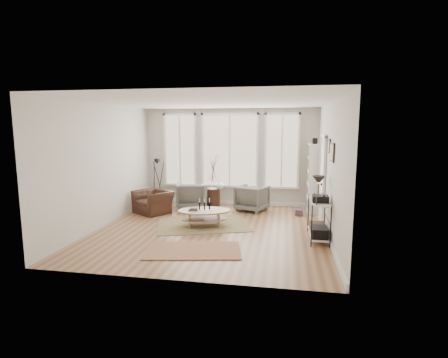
% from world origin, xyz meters
% --- Properties ---
extents(room, '(5.50, 5.54, 2.90)m').
position_xyz_m(room, '(0.02, 0.03, 1.43)').
color(room, '#9E734F').
rests_on(room, ground).
extents(bay_window, '(4.14, 0.12, 2.24)m').
position_xyz_m(bay_window, '(0.00, 2.71, 1.61)').
color(bay_window, tan).
rests_on(bay_window, ground).
extents(door, '(0.09, 1.06, 2.22)m').
position_xyz_m(door, '(2.57, 1.15, 1.12)').
color(door, silver).
rests_on(door, ground).
extents(bookcase, '(0.31, 0.85, 2.06)m').
position_xyz_m(bookcase, '(2.44, 2.23, 0.96)').
color(bookcase, white).
rests_on(bookcase, ground).
extents(low_shelf, '(0.38, 1.08, 1.30)m').
position_xyz_m(low_shelf, '(2.38, -0.30, 0.51)').
color(low_shelf, white).
rests_on(low_shelf, ground).
extents(wall_art, '(0.04, 0.88, 0.44)m').
position_xyz_m(wall_art, '(2.58, -0.27, 1.88)').
color(wall_art, black).
rests_on(wall_art, ground).
extents(rug_main, '(2.56, 2.23, 0.01)m').
position_xyz_m(rug_main, '(-0.29, 0.39, 0.01)').
color(rug_main, brown).
rests_on(rug_main, ground).
extents(rug_runner, '(1.97, 1.32, 0.01)m').
position_xyz_m(rug_runner, '(-0.04, -1.44, 0.01)').
color(rug_runner, brown).
rests_on(rug_runner, ground).
extents(coffee_table, '(1.40, 1.07, 0.57)m').
position_xyz_m(coffee_table, '(-0.23, 0.25, 0.31)').
color(coffee_table, '#A28265').
rests_on(coffee_table, ground).
extents(armchair_left, '(0.97, 0.99, 0.75)m').
position_xyz_m(armchair_left, '(-1.04, 2.05, 0.37)').
color(armchair_left, slate).
rests_on(armchair_left, ground).
extents(armchair_right, '(1.02, 1.03, 0.73)m').
position_xyz_m(armchair_right, '(0.76, 2.01, 0.36)').
color(armchair_right, slate).
rests_on(armchair_right, ground).
extents(side_table, '(0.38, 0.38, 1.60)m').
position_xyz_m(side_table, '(-0.39, 2.20, 0.77)').
color(side_table, '#341D15').
rests_on(side_table, ground).
extents(vase, '(0.27, 0.27, 0.25)m').
position_xyz_m(vase, '(-0.21, 2.17, 0.70)').
color(vase, silver).
rests_on(vase, side_table).
extents(accent_chair, '(1.25, 1.21, 0.61)m').
position_xyz_m(accent_chair, '(-1.90, 1.29, 0.31)').
color(accent_chair, '#341D15').
rests_on(accent_chair, ground).
extents(tripod_camera, '(0.50, 0.50, 1.41)m').
position_xyz_m(tripod_camera, '(-2.14, 2.29, 0.65)').
color(tripod_camera, black).
rests_on(tripod_camera, ground).
extents(book_stack_near, '(0.22, 0.27, 0.17)m').
position_xyz_m(book_stack_near, '(2.05, 1.71, 0.08)').
color(book_stack_near, brown).
rests_on(book_stack_near, ground).
extents(book_stack_far, '(0.19, 0.23, 0.14)m').
position_xyz_m(book_stack_far, '(2.05, 1.71, 0.07)').
color(book_stack_far, brown).
rests_on(book_stack_far, ground).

